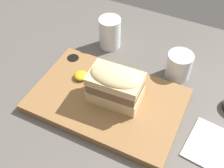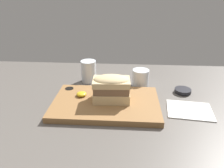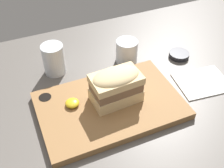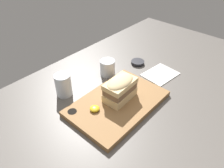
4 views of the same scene
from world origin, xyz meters
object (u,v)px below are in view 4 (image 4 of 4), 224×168
object	(u,v)px
serving_board	(117,103)
water_glass	(64,86)
wine_glass	(108,68)
sandwich	(120,88)
condiment_dish	(138,62)
napkin	(160,74)

from	to	relation	value
serving_board	water_glass	xyz separation A→B (cm)	(-9.81, 21.64, 3.21)
wine_glass	serving_board	bearing A→B (deg)	-127.24
sandwich	wine_glass	bearing A→B (deg)	56.45
water_glass	condiment_dish	distance (cm)	42.08
water_glass	wine_glass	distance (cm)	23.81
sandwich	water_glass	bearing A→B (deg)	119.45
water_glass	wine_glass	xyz separation A→B (cm)	(23.52, -3.60, -0.89)
wine_glass	napkin	bearing A→B (deg)	-49.17
napkin	condiment_dish	size ratio (longest dim) A/B	2.51
water_glass	napkin	bearing A→B (deg)	-29.76
serving_board	napkin	world-z (taller)	serving_board
serving_board	condiment_dish	bearing A→B (deg)	22.33
sandwich	napkin	size ratio (longest dim) A/B	0.80
water_glass	napkin	size ratio (longest dim) A/B	0.58
serving_board	napkin	size ratio (longest dim) A/B	2.30
sandwich	napkin	distance (cm)	29.41
serving_board	condiment_dish	world-z (taller)	serving_board
wine_glass	condiment_dish	bearing A→B (deg)	-16.65
water_glass	napkin	world-z (taller)	water_glass
water_glass	wine_glass	bearing A→B (deg)	-8.71
water_glass	serving_board	bearing A→B (deg)	-65.61
condiment_dish	napkin	bearing A→B (deg)	-92.66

